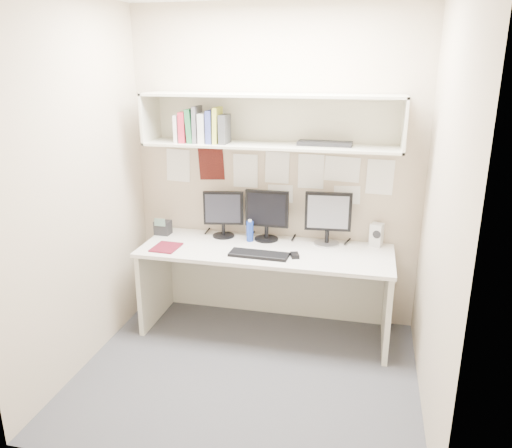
% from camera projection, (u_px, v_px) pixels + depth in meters
% --- Properties ---
extents(floor, '(2.40, 2.00, 0.01)m').
position_uv_depth(floor, '(246.00, 374.00, 3.59)').
color(floor, '#404045').
rests_on(floor, ground).
extents(wall_back, '(2.40, 0.02, 2.60)m').
position_uv_depth(wall_back, '(275.00, 170.00, 4.13)').
color(wall_back, '#B8A68D').
rests_on(wall_back, ground).
extents(wall_front, '(2.40, 0.02, 2.60)m').
position_uv_depth(wall_front, '(192.00, 255.00, 2.27)').
color(wall_front, '#B8A68D').
rests_on(wall_front, ground).
extents(wall_left, '(0.02, 2.00, 2.60)m').
position_uv_depth(wall_left, '(78.00, 190.00, 3.46)').
color(wall_left, '#B8A68D').
rests_on(wall_left, ground).
extents(wall_right, '(0.02, 2.00, 2.60)m').
position_uv_depth(wall_right, '(442.00, 212.00, 2.94)').
color(wall_right, '#B8A68D').
rests_on(wall_right, ground).
extents(desk, '(2.00, 0.70, 0.73)m').
position_uv_depth(desk, '(265.00, 290.00, 4.09)').
color(desk, silver).
rests_on(desk, floor).
extents(overhead_hutch, '(2.00, 0.38, 0.40)m').
position_uv_depth(overhead_hutch, '(272.00, 120.00, 3.87)').
color(overhead_hutch, beige).
rests_on(overhead_hutch, wall_back).
extents(pinned_papers, '(1.92, 0.01, 0.48)m').
position_uv_depth(pinned_papers, '(275.00, 176.00, 4.14)').
color(pinned_papers, white).
rests_on(pinned_papers, wall_back).
extents(monitor_left, '(0.34, 0.18, 0.39)m').
position_uv_depth(monitor_left, '(223.00, 212.00, 4.20)').
color(monitor_left, black).
rests_on(monitor_left, desk).
extents(monitor_center, '(0.36, 0.20, 0.42)m').
position_uv_depth(monitor_center, '(267.00, 213.00, 4.12)').
color(monitor_center, black).
rests_on(monitor_center, desk).
extents(monitor_right, '(0.37, 0.20, 0.43)m').
position_uv_depth(monitor_right, '(328.00, 216.00, 4.01)').
color(monitor_right, '#A5A5AA').
rests_on(monitor_right, desk).
extents(keyboard, '(0.46, 0.18, 0.02)m').
position_uv_depth(keyboard, '(259.00, 255.00, 3.82)').
color(keyboard, black).
rests_on(keyboard, desk).
extents(mouse, '(0.09, 0.11, 0.03)m').
position_uv_depth(mouse, '(295.00, 255.00, 3.79)').
color(mouse, black).
rests_on(mouse, desk).
extents(speaker, '(0.12, 0.12, 0.19)m').
position_uv_depth(speaker, '(376.00, 235.00, 4.01)').
color(speaker, beige).
rests_on(speaker, desk).
extents(blue_bottle, '(0.06, 0.06, 0.18)m').
position_uv_depth(blue_bottle, '(250.00, 231.00, 4.12)').
color(blue_bottle, '#163297').
rests_on(blue_bottle, desk).
extents(maroon_notebook, '(0.21, 0.25, 0.01)m').
position_uv_depth(maroon_notebook, '(166.00, 247.00, 3.98)').
color(maroon_notebook, '#560E1B').
rests_on(maroon_notebook, desk).
extents(desk_phone, '(0.13, 0.12, 0.16)m').
position_uv_depth(desk_phone, '(163.00, 227.00, 4.30)').
color(desk_phone, black).
rests_on(desk_phone, desk).
extents(book_stack, '(0.42, 0.18, 0.28)m').
position_uv_depth(book_stack, '(203.00, 127.00, 3.91)').
color(book_stack, silver).
rests_on(book_stack, overhead_hutch).
extents(hutch_tray, '(0.42, 0.17, 0.03)m').
position_uv_depth(hutch_tray, '(325.00, 143.00, 3.81)').
color(hutch_tray, black).
rests_on(hutch_tray, overhead_hutch).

